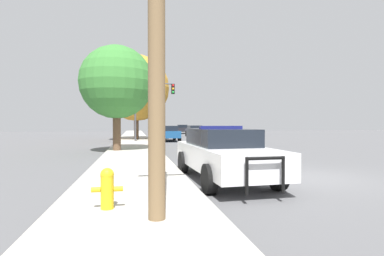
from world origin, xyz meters
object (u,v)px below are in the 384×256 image
at_px(traffic_light, 151,99).
at_px(car_background_midblock, 168,133).
at_px(fire_hydrant, 107,187).
at_px(car_background_distant, 182,129).
at_px(tree_sidewalk_mid, 136,88).
at_px(police_car, 223,153).
at_px(car_background_oncoming, 195,131).
at_px(tree_sidewalk_near, 117,82).

relative_size(traffic_light, car_background_midblock, 1.14).
relative_size(fire_hydrant, car_background_distant, 0.16).
bearing_deg(tree_sidewalk_mid, car_background_midblock, -28.42).
relative_size(police_car, car_background_oncoming, 1.13).
bearing_deg(traffic_light, police_car, -86.62).
bearing_deg(police_car, car_background_distant, -99.43).
distance_m(car_background_midblock, car_background_distant, 20.52).
height_order(fire_hydrant, car_background_oncoming, car_background_oncoming).
bearing_deg(police_car, car_background_oncoming, -101.98).
bearing_deg(car_background_midblock, car_background_oncoming, 62.13).
height_order(fire_hydrant, traffic_light, traffic_light).
bearing_deg(tree_sidewalk_near, car_background_oncoming, 66.20).
bearing_deg(police_car, car_background_midblock, -93.80).
height_order(police_car, car_background_oncoming, police_car).
height_order(traffic_light, car_background_midblock, traffic_light).
bearing_deg(traffic_light, car_background_oncoming, 59.35).
relative_size(tree_sidewalk_near, tree_sidewalk_mid, 0.73).
distance_m(police_car, car_background_oncoming, 28.61).
xyz_separation_m(police_car, traffic_light, (-1.07, 18.08, 2.98)).
bearing_deg(tree_sidewalk_mid, fire_hydrant, -91.67).
bearing_deg(car_background_oncoming, traffic_light, 60.30).
height_order(traffic_light, car_background_distant, traffic_light).
height_order(car_background_oncoming, tree_sidewalk_near, tree_sidewalk_near).
distance_m(fire_hydrant, tree_sidewalk_mid, 24.34).
bearing_deg(car_background_distant, car_background_midblock, -99.25).
height_order(car_background_midblock, tree_sidewalk_mid, tree_sidewalk_mid).
height_order(car_background_midblock, car_background_oncoming, car_background_midblock).
relative_size(fire_hydrant, traffic_light, 0.14).
bearing_deg(traffic_light, tree_sidewalk_near, -105.19).
height_order(traffic_light, tree_sidewalk_mid, tree_sidewalk_mid).
bearing_deg(car_background_distant, traffic_light, -102.64).
distance_m(fire_hydrant, car_background_distant, 43.11).
relative_size(police_car, fire_hydrant, 7.08).
height_order(fire_hydrant, tree_sidewalk_mid, tree_sidewalk_mid).
bearing_deg(car_background_oncoming, fire_hydrant, 76.60).
relative_size(fire_hydrant, car_background_midblock, 0.16).
height_order(car_background_distant, tree_sidewalk_near, tree_sidewalk_near).
relative_size(police_car, traffic_light, 1.00).
bearing_deg(traffic_light, car_background_midblock, 39.20).
relative_size(police_car, tree_sidewalk_mid, 0.64).
relative_size(car_background_oncoming, car_background_distant, 0.99).
xyz_separation_m(car_background_distant, tree_sidewalk_near, (-8.60, -30.38, 3.22)).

